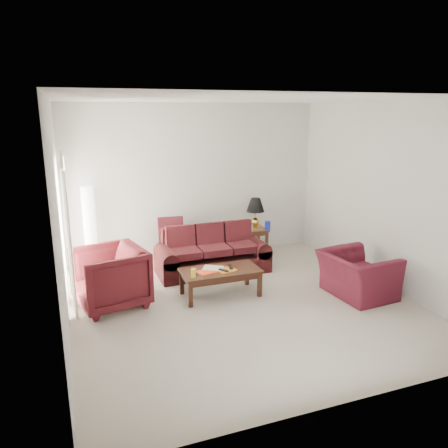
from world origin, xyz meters
The scene contains 19 objects.
floor centered at (0.00, 0.00, 0.00)m, with size 5.00×5.00×0.00m, color #BFB3A3.
blinds centered at (-2.42, 1.30, 1.08)m, with size 0.10×2.00×2.16m, color silver.
sofa centered at (0.00, 1.45, 0.41)m, with size 2.00×0.86×0.82m, color black, non-canonical shape.
throw_pillow centered at (-0.60, 2.12, 0.69)m, with size 0.47×0.13×0.47m, color black.
end_table centered at (1.11, 2.15, 0.27)m, with size 0.49×0.49×0.54m, color #4E241A, non-canonical shape.
table_lamp centered at (1.17, 2.21, 0.84)m, with size 0.36×0.36×0.61m, color gold, non-canonical shape.
clock centered at (0.94, 1.96, 0.61)m, with size 0.15×0.05×0.15m, color silver.
blue_canister centered at (1.33, 1.95, 0.63)m, with size 0.11×0.11×0.18m, color #172299.
picture_frame centered at (0.98, 2.28, 0.63)m, with size 0.14×0.02×0.18m, color silver.
floor_lamp centered at (-2.04, 2.20, 0.80)m, with size 0.26×0.26×1.60m, color white, non-canonical shape.
armchair_left centered at (-1.88, 0.63, 0.45)m, with size 0.96×0.99×0.90m, color #400E13.
armchair_right centered at (1.81, -0.31, 0.34)m, with size 1.06×0.93×0.69m, color #46101C.
coffee_table centered at (-0.21, 0.43, 0.22)m, with size 1.23×0.62×0.43m, color black, non-canonical shape.
magazine_red centered at (-0.44, 0.39, 0.44)m, with size 0.29×0.22×0.02m, color red.
magazine_white centered at (-0.31, 0.50, 0.44)m, with size 0.31×0.23×0.02m, color white.
magazine_orange centered at (-0.15, 0.36, 0.44)m, with size 0.29×0.22×0.02m, color orange.
remote_a centered at (-0.20, 0.32, 0.46)m, with size 0.05×0.17×0.02m, color black.
remote_b centered at (-0.05, 0.42, 0.46)m, with size 0.06×0.19×0.02m, color black.
yellow_glass centered at (-0.70, 0.27, 0.50)m, with size 0.08×0.08×0.13m, color yellow.
Camera 1 is at (-2.38, -5.64, 2.86)m, focal length 35.00 mm.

